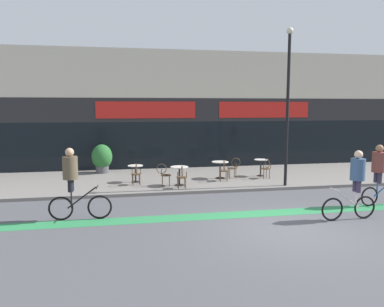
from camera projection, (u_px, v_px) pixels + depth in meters
name	position (u px, v px, depth m)	size (l,w,h in m)	color
ground_plane	(289.00, 230.00, 10.05)	(120.00, 120.00, 0.00)	#4C4C51
sidewalk_slab	(220.00, 178.00, 17.12)	(40.00, 5.50, 0.12)	slate
storefront_facade	(199.00, 111.00, 21.34)	(40.00, 4.06, 6.15)	beige
bike_lane_stripe	(267.00, 213.00, 11.60)	(36.00, 0.70, 0.01)	#2D844C
bistro_table_0	(136.00, 170.00, 15.73)	(0.63, 0.63, 0.71)	black
bistro_table_1	(179.00, 172.00, 15.06)	(0.72, 0.72, 0.77)	black
bistro_table_2	(220.00, 166.00, 16.55)	(0.75, 0.75, 0.75)	black
bistro_table_3	(261.00, 164.00, 17.12)	(0.61, 0.61, 0.77)	black
cafe_chair_0_near	(136.00, 173.00, 15.12)	(0.43, 0.59, 0.90)	#4C3823
cafe_chair_1_near	(182.00, 176.00, 14.46)	(0.41, 0.58, 0.90)	#4C3823
cafe_chair_1_side	(164.00, 173.00, 14.96)	(0.60, 0.44, 0.90)	#4C3823
cafe_chair_2_near	(224.00, 169.00, 15.94)	(0.44, 0.59, 0.90)	#4C3823
cafe_chair_2_side	(234.00, 166.00, 16.66)	(0.59, 0.42, 0.90)	#4C3823
cafe_chair_3_near	(266.00, 167.00, 16.51)	(0.44, 0.59, 0.90)	#4C3823
planter_pot	(102.00, 158.00, 17.92)	(0.98, 0.98, 1.37)	#4C4C51
lamp_post	(288.00, 98.00, 14.69)	(0.26, 0.26, 6.19)	black
cyclist_0	(355.00, 181.00, 10.83)	(1.74, 0.48, 2.04)	black
cyclist_1	(380.00, 170.00, 12.36)	(1.65, 0.51, 2.05)	black
cyclist_2	(73.00, 180.00, 10.77)	(1.82, 0.49, 2.12)	black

